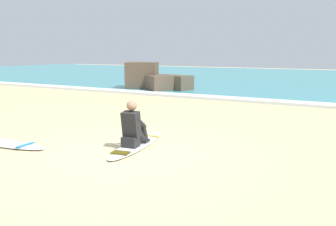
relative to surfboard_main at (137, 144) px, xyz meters
name	(u,v)px	position (x,y,z in m)	size (l,w,h in m)	color
ground_plane	(128,153)	(0.15, -0.52, -0.04)	(80.00, 80.00, 0.00)	#CCB584
sea	(309,79)	(0.15, 21.81, 0.01)	(80.00, 28.00, 0.10)	teal
breaking_foam	(254,100)	(0.15, 8.11, 0.02)	(80.00, 0.90, 0.11)	white
surfboard_main	(137,144)	(0.00, 0.00, 0.00)	(0.99, 2.56, 0.08)	white
surfer_seated	(133,128)	(0.05, -0.20, 0.40)	(0.42, 0.73, 0.95)	#232326
surfboard_spare_near	(4,143)	(-2.59, -1.37, 0.00)	(2.34, 0.70, 0.08)	silver
rock_outcrop_distant	(154,80)	(-5.70, 9.75, 0.54)	(3.88, 2.26, 1.47)	brown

